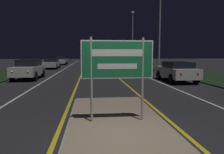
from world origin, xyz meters
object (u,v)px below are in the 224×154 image
car_approaching_2 (61,60)px  car_receding_0 (176,71)px  streetlight_right_far (133,32)px  streetlight_right_near (160,7)px  car_approaching_0 (29,69)px  highway_sign (117,63)px  car_receding_2 (112,61)px  car_approaching_1 (52,63)px  car_receding_3 (120,59)px  car_receding_1 (141,64)px

car_approaching_2 → car_receding_0: bearing=-65.7°
streetlight_right_far → streetlight_right_near: bearing=-89.2°
car_approaching_0 → car_approaching_2: size_ratio=0.91×
car_approaching_0 → highway_sign: bearing=-64.5°
highway_sign → car_receding_2: (2.89, 30.79, -1.03)m
car_approaching_1 → streetlight_right_near: bearing=-29.5°
streetlight_right_far → car_approaching_1: size_ratio=2.07×
car_approaching_0 → car_receding_0: bearing=-13.5°
car_receding_2 → car_receding_3: (2.96, 10.76, -0.01)m
car_receding_1 → car_approaching_1: car_receding_1 is taller
streetlight_right_far → car_approaching_2: streetlight_right_far is taller
car_approaching_0 → car_approaching_1: 12.08m
car_receding_0 → car_receding_1: bearing=89.6°
car_approaching_0 → car_approaching_2: car_approaching_0 is taller
streetlight_right_far → car_approaching_0: size_ratio=2.08×
car_receding_1 → car_approaching_2: car_approaching_2 is taller
car_receding_2 → car_receding_3: size_ratio=1.07×
streetlight_right_near → car_receding_0: size_ratio=2.23×
car_receding_3 → car_approaching_2: car_approaching_2 is taller
car_receding_2 → car_approaching_1: bearing=-142.8°
car_receding_3 → car_approaching_1: bearing=-124.0°
highway_sign → car_receding_1: highway_sign is taller
highway_sign → streetlight_right_near: 18.88m
car_receding_2 → car_approaching_1: car_receding_2 is taller
car_receding_3 → car_approaching_2: (-11.85, -6.66, 0.07)m
car_approaching_1 → streetlight_right_far: bearing=28.5°
streetlight_right_near → car_approaching_1: streetlight_right_near is taller
car_receding_0 → car_receding_3: size_ratio=1.00×
car_approaching_2 → car_receding_3: bearing=29.3°
streetlight_right_far → car_receding_1: (-0.83, -9.91, -4.95)m
streetlight_right_far → car_receding_3: bearing=93.3°
streetlight_right_near → car_receding_1: size_ratio=2.27×
highway_sign → streetlight_right_near: bearing=68.4°
car_receding_1 → car_approaching_0: (-11.36, -8.92, 0.06)m
highway_sign → car_receding_1: bearing=74.9°
streetlight_right_far → car_receding_2: bearing=-179.6°
car_receding_0 → car_approaching_2: bearing=114.3°
car_receding_0 → car_approaching_0: bearing=166.5°
car_receding_3 → car_approaching_0: size_ratio=1.01×
car_receding_0 → car_receding_3: bearing=89.5°
highway_sign → car_receding_1: size_ratio=0.56×
car_receding_2 → car_approaching_2: size_ratio=0.99×
car_approaching_0 → car_approaching_1: (-0.24, 12.08, -0.09)m
streetlight_right_near → car_approaching_2: bearing=125.2°
highway_sign → car_receding_3: 41.97m
streetlight_right_near → car_approaching_2: streetlight_right_near is taller
highway_sign → streetlight_right_far: (6.48, 30.81, 3.92)m
car_receding_3 → car_approaching_0: bearing=-111.4°
car_approaching_1 → car_approaching_2: bearing=90.2°
car_receding_2 → streetlight_right_near: bearing=-74.7°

